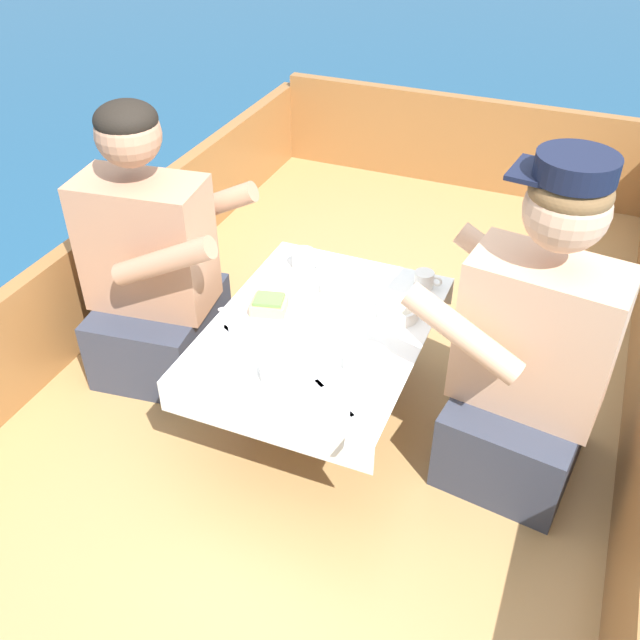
{
  "coord_description": "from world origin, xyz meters",
  "views": [
    {
      "loc": [
        0.65,
        -1.72,
        2.0
      ],
      "look_at": [
        0.0,
        -0.14,
        0.73
      ],
      "focal_mm": 40.0,
      "sensor_mm": 36.0,
      "label": 1
    }
  ],
  "objects_px": {
    "person_port": "(153,272)",
    "coffee_cup_starboard": "(304,259)",
    "sandwich": "(269,305)",
    "person_starboard": "(531,358)",
    "coffee_cup_port": "(424,279)"
  },
  "relations": [
    {
      "from": "person_port",
      "to": "coffee_cup_port",
      "type": "height_order",
      "value": "person_port"
    },
    {
      "from": "person_port",
      "to": "sandwich",
      "type": "bearing_deg",
      "value": -12.32
    },
    {
      "from": "sandwich",
      "to": "coffee_cup_starboard",
      "type": "xyz_separation_m",
      "value": [
        -0.01,
        0.28,
        0.0
      ]
    },
    {
      "from": "person_port",
      "to": "coffee_cup_starboard",
      "type": "relative_size",
      "value": 9.23
    },
    {
      "from": "sandwich",
      "to": "person_port",
      "type": "bearing_deg",
      "value": 175.04
    },
    {
      "from": "person_starboard",
      "to": "coffee_cup_starboard",
      "type": "bearing_deg",
      "value": -9.95
    },
    {
      "from": "person_starboard",
      "to": "sandwich",
      "type": "xyz_separation_m",
      "value": [
        -0.78,
        -0.03,
        -0.01
      ]
    },
    {
      "from": "coffee_cup_port",
      "to": "coffee_cup_starboard",
      "type": "bearing_deg",
      "value": -174.48
    },
    {
      "from": "person_port",
      "to": "person_starboard",
      "type": "distance_m",
      "value": 1.23
    },
    {
      "from": "person_port",
      "to": "coffee_cup_starboard",
      "type": "height_order",
      "value": "person_port"
    },
    {
      "from": "sandwich",
      "to": "person_starboard",
      "type": "bearing_deg",
      "value": 2.28
    },
    {
      "from": "person_starboard",
      "to": "sandwich",
      "type": "distance_m",
      "value": 0.78
    },
    {
      "from": "person_port",
      "to": "coffee_cup_port",
      "type": "xyz_separation_m",
      "value": [
        0.84,
        0.28,
        0.01
      ]
    },
    {
      "from": "person_port",
      "to": "person_starboard",
      "type": "height_order",
      "value": "person_starboard"
    },
    {
      "from": "person_port",
      "to": "coffee_cup_port",
      "type": "relative_size",
      "value": 10.28
    }
  ]
}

